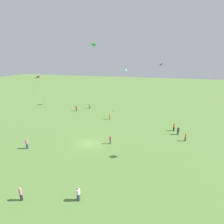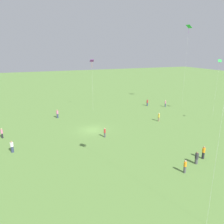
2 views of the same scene
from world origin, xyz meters
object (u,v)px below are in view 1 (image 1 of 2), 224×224
at_px(person_0, 110,116).
at_px(person_3, 27,144).
at_px(kite_4, 161,67).
at_px(person_1, 186,137).
at_px(person_6, 174,127).
at_px(kite_3, 126,73).
at_px(kite_1, 38,79).
at_px(person_2, 76,108).
at_px(kite_2, 94,47).
at_px(person_4, 21,194).
at_px(person_5, 78,194).
at_px(person_8, 178,131).
at_px(person_7, 110,140).
at_px(person_10, 89,106).

height_order(person_0, person_3, person_3).
distance_m(person_3, kite_4, 39.72).
height_order(person_1, person_6, person_6).
relative_size(person_1, kite_3, 0.14).
height_order(kite_1, kite_3, kite_3).
relative_size(person_1, kite_1, 0.14).
xyz_separation_m(person_0, person_2, (-4.44, -12.11, -0.04)).
bearing_deg(kite_2, person_4, 140.25).
xyz_separation_m(person_4, kite_3, (-42.62, 3.55, 10.40)).
relative_size(person_4, person_5, 0.98).
height_order(person_0, person_5, person_0).
distance_m(person_3, person_8, 30.21).
bearing_deg(person_3, kite_2, -174.73).
bearing_deg(person_8, person_2, 118.60).
bearing_deg(kite_1, kite_2, -137.41).
xyz_separation_m(person_0, kite_2, (-13.49, -9.35, 18.16)).
relative_size(person_6, kite_1, 0.15).
bearing_deg(person_4, person_7, 37.16).
xyz_separation_m(person_2, kite_4, (-7.05, 24.09, 12.37)).
distance_m(person_1, person_6, 5.09).
xyz_separation_m(person_5, person_10, (-35.87, -13.68, 0.04)).
xyz_separation_m(person_4, person_6, (-26.01, 18.09, 0.03)).
bearing_deg(person_1, person_8, -131.27).
distance_m(person_2, person_10, 4.64).
bearing_deg(person_7, person_1, -11.44).
xyz_separation_m(person_0, person_5, (27.68, 4.30, -0.05)).
relative_size(person_3, kite_4, 0.13).
distance_m(person_8, person_10, 29.45).
relative_size(person_5, kite_4, 0.12).
xyz_separation_m(person_6, kite_4, (-14.94, -4.05, 12.33)).
distance_m(person_2, kite_1, 18.05).
height_order(person_1, person_8, person_8).
bearing_deg(kite_4, kite_3, -79.64).
height_order(person_7, person_8, person_8).
relative_size(person_7, person_10, 0.95).
xyz_separation_m(person_3, person_4, (10.28, 7.98, -0.05)).
distance_m(person_1, person_2, 32.61).
xyz_separation_m(person_5, person_6, (-24.23, 11.73, 0.05)).
bearing_deg(person_4, kite_2, 67.28).
bearing_deg(kite_2, person_3, 129.40).
distance_m(person_5, kite_3, 42.25).
height_order(person_6, kite_3, kite_3).
xyz_separation_m(person_7, kite_4, (-24.83, 8.01, 12.38)).
distance_m(kite_1, kite_3, 27.55).
bearing_deg(person_10, kite_2, -89.86).
bearing_deg(kite_1, person_2, -132.24).
height_order(person_0, person_7, person_0).
distance_m(person_3, person_7, 15.18).
distance_m(person_8, kite_4, 21.43).
bearing_deg(person_6, kite_1, -28.97).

